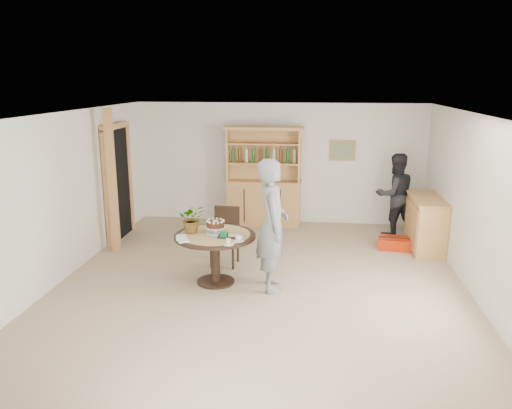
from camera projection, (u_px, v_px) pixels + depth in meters
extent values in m
plane|color=tan|center=(260.00, 285.00, 7.38)|extent=(7.00, 7.00, 0.00)
cube|color=white|center=(279.00, 163.00, 10.44)|extent=(6.00, 0.04, 2.50)
cube|color=white|center=(208.00, 317.00, 3.71)|extent=(6.00, 0.04, 2.50)
cube|color=white|center=(61.00, 198.00, 7.43)|extent=(0.04, 7.00, 2.50)
cube|color=white|center=(481.00, 210.00, 6.72)|extent=(0.04, 7.00, 2.50)
cube|color=white|center=(261.00, 114.00, 6.77)|extent=(6.00, 7.00, 0.04)
cube|color=tan|center=(343.00, 150.00, 10.19)|extent=(0.52, 0.03, 0.42)
cube|color=#59724C|center=(343.00, 151.00, 10.17)|extent=(0.44, 0.02, 0.34)
cube|color=black|center=(118.00, 184.00, 9.39)|extent=(0.10, 0.90, 2.10)
cube|color=tan|center=(108.00, 189.00, 8.91)|extent=(0.12, 0.10, 2.10)
cube|color=tan|center=(128.00, 179.00, 9.87)|extent=(0.12, 0.10, 2.10)
cube|color=tan|center=(115.00, 126.00, 9.13)|extent=(0.12, 1.10, 0.10)
cube|color=tan|center=(112.00, 182.00, 8.55)|extent=(0.12, 0.12, 2.50)
cube|color=tan|center=(264.00, 203.00, 10.42)|extent=(1.50, 0.50, 0.90)
cube|color=tan|center=(264.00, 181.00, 10.31)|extent=(1.56, 0.54, 0.04)
cube|color=tan|center=(264.00, 154.00, 10.27)|extent=(1.50, 0.04, 1.06)
cube|color=tan|center=(228.00, 154.00, 10.21)|extent=(0.04, 0.34, 1.06)
cube|color=tan|center=(299.00, 156.00, 10.04)|extent=(0.04, 0.34, 1.06)
cube|color=tan|center=(263.00, 163.00, 10.17)|extent=(1.44, 0.32, 0.03)
cube|color=tan|center=(264.00, 144.00, 10.07)|extent=(1.44, 0.32, 0.03)
cube|color=tan|center=(264.00, 128.00, 9.99)|extent=(1.62, 0.40, 0.06)
cylinder|color=#194C1E|center=(236.00, 155.00, 10.20)|extent=(0.07, 0.07, 0.28)
cylinder|color=#4C2D14|center=(244.00, 155.00, 10.18)|extent=(0.07, 0.07, 0.28)
cylinder|color=#B2BFB2|center=(252.00, 155.00, 10.16)|extent=(0.07, 0.07, 0.28)
cylinder|color=#194C1E|center=(260.00, 156.00, 10.14)|extent=(0.07, 0.07, 0.28)
cylinder|color=#4C2D14|center=(267.00, 156.00, 10.12)|extent=(0.07, 0.07, 0.28)
cylinder|color=#B2BFB2|center=(275.00, 156.00, 10.10)|extent=(0.07, 0.07, 0.28)
cylinder|color=#194C1E|center=(283.00, 156.00, 10.08)|extent=(0.07, 0.07, 0.28)
cylinder|color=#4C2D14|center=(291.00, 156.00, 10.06)|extent=(0.07, 0.07, 0.28)
cube|color=tan|center=(426.00, 225.00, 8.88)|extent=(0.50, 1.20, 0.90)
cube|color=tan|center=(428.00, 199.00, 8.76)|extent=(0.54, 1.26, 0.04)
cylinder|color=black|center=(215.00, 236.00, 7.31)|extent=(1.20, 1.20, 0.04)
cylinder|color=black|center=(215.00, 260.00, 7.41)|extent=(0.14, 0.14, 0.70)
cylinder|color=black|center=(216.00, 281.00, 7.49)|extent=(0.56, 0.56, 0.03)
cylinder|color=#A38D4F|center=(215.00, 234.00, 7.31)|extent=(1.04, 1.04, 0.01)
cube|color=black|center=(225.00, 238.00, 8.10)|extent=(0.45, 0.45, 0.04)
cube|color=black|center=(227.00, 220.00, 8.22)|extent=(0.42, 0.06, 0.46)
cube|color=black|center=(227.00, 208.00, 8.17)|extent=(0.42, 0.07, 0.05)
cube|color=black|center=(211.00, 255.00, 8.02)|extent=(0.03, 0.03, 0.44)
cube|color=black|center=(233.00, 256.00, 7.96)|extent=(0.03, 0.03, 0.44)
cube|color=black|center=(217.00, 248.00, 8.36)|extent=(0.03, 0.03, 0.44)
cube|color=black|center=(238.00, 249.00, 8.30)|extent=(0.03, 0.03, 0.44)
cylinder|color=white|center=(216.00, 233.00, 7.35)|extent=(0.28, 0.28, 0.01)
cylinder|color=white|center=(216.00, 230.00, 7.34)|extent=(0.05, 0.05, 0.08)
cylinder|color=white|center=(215.00, 227.00, 7.33)|extent=(0.30, 0.30, 0.01)
cylinder|color=#432013|center=(215.00, 224.00, 7.32)|extent=(0.26, 0.26, 0.09)
cylinder|color=white|center=(215.00, 221.00, 7.31)|extent=(0.08, 0.08, 0.01)
sphere|color=white|center=(223.00, 221.00, 7.30)|extent=(0.04, 0.04, 0.04)
sphere|color=white|center=(223.00, 220.00, 7.36)|extent=(0.04, 0.04, 0.04)
sphere|color=white|center=(221.00, 219.00, 7.40)|extent=(0.04, 0.04, 0.04)
sphere|color=white|center=(217.00, 219.00, 7.43)|extent=(0.04, 0.04, 0.04)
sphere|color=white|center=(213.00, 219.00, 7.42)|extent=(0.04, 0.04, 0.04)
sphere|color=white|center=(209.00, 220.00, 7.38)|extent=(0.04, 0.04, 0.04)
sphere|color=white|center=(207.00, 221.00, 7.32)|extent=(0.04, 0.04, 0.04)
sphere|color=white|center=(208.00, 222.00, 7.26)|extent=(0.04, 0.04, 0.04)
sphere|color=white|center=(210.00, 223.00, 7.22)|extent=(0.04, 0.04, 0.04)
sphere|color=white|center=(214.00, 223.00, 7.19)|extent=(0.04, 0.04, 0.04)
sphere|color=white|center=(218.00, 223.00, 7.20)|extent=(0.04, 0.04, 0.04)
sphere|color=white|center=(222.00, 222.00, 7.24)|extent=(0.04, 0.04, 0.04)
imported|color=#3F7233|center=(192.00, 219.00, 7.34)|extent=(0.47, 0.44, 0.42)
cube|color=black|center=(228.00, 237.00, 7.16)|extent=(0.30, 0.20, 0.01)
cube|color=#0C6C27|center=(224.00, 234.00, 7.16)|extent=(0.10, 0.10, 0.06)
cube|color=#0C6C27|center=(224.00, 232.00, 7.15)|extent=(0.11, 0.02, 0.01)
cylinder|color=silver|center=(239.00, 241.00, 6.99)|extent=(0.15, 0.15, 0.01)
imported|color=silver|center=(239.00, 238.00, 6.98)|extent=(0.10, 0.10, 0.08)
cylinder|color=silver|center=(228.00, 244.00, 6.84)|extent=(0.15, 0.15, 0.01)
imported|color=silver|center=(228.00, 241.00, 6.83)|extent=(0.08, 0.08, 0.07)
cube|color=white|center=(181.00, 236.00, 7.16)|extent=(0.14, 0.08, 0.03)
cube|color=white|center=(181.00, 239.00, 7.04)|extent=(0.16, 0.11, 0.03)
cube|color=white|center=(184.00, 241.00, 6.94)|extent=(0.16, 0.14, 0.03)
imported|color=slate|center=(272.00, 225.00, 7.06)|extent=(0.56, 0.76, 1.91)
imported|color=black|center=(395.00, 195.00, 9.60)|extent=(0.95, 0.85, 1.61)
cube|color=#BB2809|center=(395.00, 243.00, 8.96)|extent=(0.64, 0.47, 0.20)
cube|color=black|center=(395.00, 238.00, 8.94)|extent=(0.56, 0.11, 0.01)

